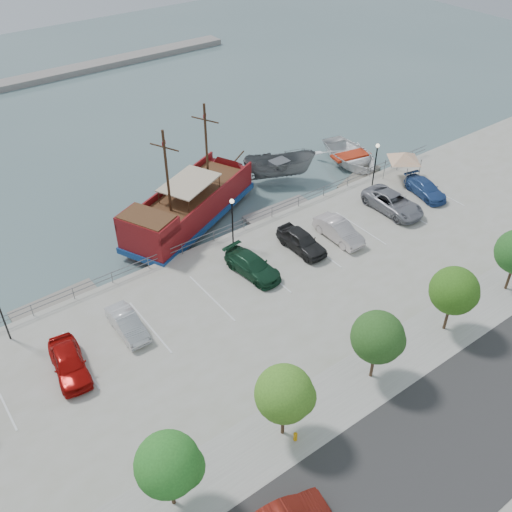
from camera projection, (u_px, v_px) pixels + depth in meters
ground at (282, 296)px, 42.86m from camera, size 160.00×160.00×0.00m
street at (460, 434)px, 32.01m from camera, size 100.00×8.00×0.04m
sidewalk at (382, 368)px, 35.85m from camera, size 100.00×4.00×0.05m
seawall_railing at (224, 232)px, 46.93m from camera, size 50.00×0.06×1.00m
far_shore at (100, 65)px, 82.53m from camera, size 40.00×3.00×0.80m
pirate_ship at (198, 201)px, 50.28m from camera, size 16.71×10.95×10.50m
patrol_boat at (279, 169)px, 55.74m from camera, size 7.50×5.81×2.75m
speedboat at (351, 158)px, 58.74m from camera, size 7.19×9.01×1.67m
dock_west at (55, 303)px, 41.97m from camera, size 6.41×2.01×0.36m
dock_mid at (278, 211)px, 51.82m from camera, size 6.59×1.99×0.37m
dock_east at (359, 178)px, 56.70m from camera, size 6.47×3.74×0.36m
canopy_tent at (405, 152)px, 53.24m from camera, size 4.45×4.45×3.23m
fire_hydrant at (295, 436)px, 31.48m from camera, size 0.23×0.23×0.67m
lamp_post_mid at (232, 214)px, 44.63m from camera, size 0.36×0.36×4.28m
lamp_post_right at (376, 157)px, 52.18m from camera, size 0.36×0.36×4.28m
tree_b at (171, 465)px, 26.80m from camera, size 3.30×3.20×5.00m
tree_c at (287, 395)px, 30.10m from camera, size 3.30×3.20×5.00m
tree_d at (380, 338)px, 33.40m from camera, size 3.30×3.20×5.00m
tree_e at (456, 292)px, 36.71m from camera, size 3.30×3.20×5.00m
parked_car_a at (69, 363)px, 35.17m from camera, size 2.57×4.99×1.62m
parked_car_b at (127, 324)px, 38.06m from camera, size 1.49×4.21×1.39m
parked_car_d at (252, 266)px, 43.00m from camera, size 2.63×5.24×1.46m
parked_car_e at (302, 241)px, 45.39m from camera, size 1.95×4.76×1.62m
parked_car_f at (339, 231)px, 46.58m from camera, size 1.73×4.80×1.58m
parked_car_g at (393, 203)px, 49.95m from camera, size 2.75×5.85×1.62m
parked_car_h at (425, 189)px, 52.12m from camera, size 2.80×4.97×1.36m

